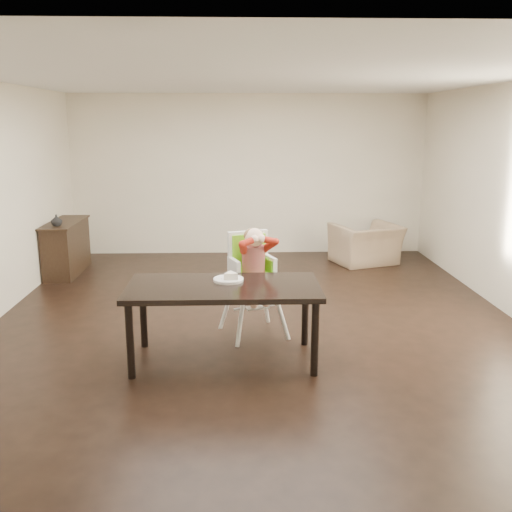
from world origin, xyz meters
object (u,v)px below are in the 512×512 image
Objects in this scene: dining_table at (223,293)px; sideboard at (66,247)px; armchair at (366,237)px; high_chair at (253,260)px.

sideboard is at bearing 126.11° from dining_table.
high_chair is at bearing 39.33° from armchair.
dining_table is 1.43× the size of sideboard.
sideboard is (-2.43, 3.34, -0.27)m from dining_table.
armchair reaches higher than dining_table.
high_chair reaches higher than armchair.
armchair is at bearing 39.11° from high_chair.
armchair is (1.91, 3.07, -0.40)m from high_chair.
high_chair reaches higher than dining_table.
high_chair is at bearing -43.86° from sideboard.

